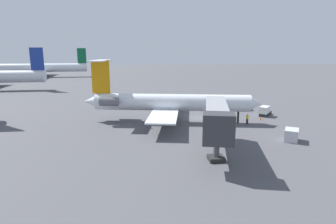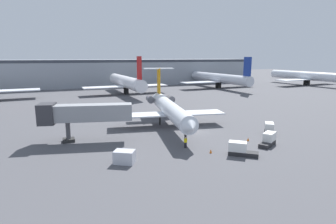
# 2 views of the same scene
# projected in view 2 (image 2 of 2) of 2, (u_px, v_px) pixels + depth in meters

# --- Properties ---
(ground_plane) EXTENTS (400.00, 400.00, 0.10)m
(ground_plane) POSITION_uv_depth(u_px,v_px,m) (193.00, 132.00, 50.69)
(ground_plane) COLOR #4C4C51
(regional_jet) EXTENTS (22.17, 31.11, 10.76)m
(regional_jet) POSITION_uv_depth(u_px,v_px,m) (169.00, 108.00, 54.55)
(regional_jet) COLOR silver
(regional_jet) RESTS_ON ground_plane
(jet_bridge) EXTENTS (14.56, 6.23, 6.22)m
(jet_bridge) POSITION_uv_depth(u_px,v_px,m) (80.00, 114.00, 44.36)
(jet_bridge) COLOR gray
(jet_bridge) RESTS_ON ground_plane
(ground_crew_marshaller) EXTENTS (0.42, 0.30, 1.69)m
(ground_crew_marshaller) POSITION_uv_depth(u_px,v_px,m) (186.00, 142.00, 41.66)
(ground_crew_marshaller) COLOR black
(ground_crew_marshaller) RESTS_ON ground_plane
(baggage_tug_lead) EXTENTS (4.16, 3.24, 1.90)m
(baggage_tug_lead) POSITION_uv_depth(u_px,v_px,m) (268.00, 140.00, 43.09)
(baggage_tug_lead) COLOR #262628
(baggage_tug_lead) RESTS_ON ground_plane
(baggage_tug_trailing) EXTENTS (3.97, 3.64, 1.90)m
(baggage_tug_trailing) POSITION_uv_depth(u_px,v_px,m) (240.00, 149.00, 38.53)
(baggage_tug_trailing) COLOR #262628
(baggage_tug_trailing) RESTS_ON ground_plane
(baggage_tug_spare) EXTENTS (3.58, 4.01, 1.90)m
(baggage_tug_spare) POSITION_uv_depth(u_px,v_px,m) (269.00, 129.00, 49.31)
(baggage_tug_spare) COLOR #262628
(baggage_tug_spare) RESTS_ON ground_plane
(cargo_container_uld) EXTENTS (3.10, 2.83, 1.67)m
(cargo_container_uld) POSITION_uv_depth(u_px,v_px,m) (124.00, 157.00, 35.69)
(cargo_container_uld) COLOR silver
(cargo_container_uld) RESTS_ON ground_plane
(traffic_cone_near) EXTENTS (0.36, 0.36, 0.55)m
(traffic_cone_near) POSITION_uv_depth(u_px,v_px,m) (211.00, 151.00, 39.54)
(traffic_cone_near) COLOR orange
(traffic_cone_near) RESTS_ON ground_plane
(traffic_cone_mid) EXTENTS (0.36, 0.36, 0.55)m
(traffic_cone_mid) POSITION_uv_depth(u_px,v_px,m) (248.00, 139.00, 45.22)
(traffic_cone_mid) COLOR orange
(traffic_cone_mid) RESTS_ON ground_plane
(terminal_building) EXTENTS (149.49, 18.88, 11.96)m
(terminal_building) POSITION_uv_depth(u_px,v_px,m) (105.00, 73.00, 131.44)
(terminal_building) COLOR #8C939E
(terminal_building) RESTS_ON ground_plane
(parked_airliner_centre) EXTENTS (30.33, 36.04, 13.46)m
(parked_airliner_centre) POSITION_uv_depth(u_px,v_px,m) (126.00, 82.00, 100.84)
(parked_airliner_centre) COLOR white
(parked_airliner_centre) RESTS_ON ground_plane
(parked_airliner_east_mid) EXTENTS (34.22, 40.62, 13.23)m
(parked_airliner_east_mid) POSITION_uv_depth(u_px,v_px,m) (219.00, 78.00, 120.44)
(parked_airliner_east_mid) COLOR silver
(parked_airliner_east_mid) RESTS_ON ground_plane
(parked_airliner_east_end) EXTENTS (34.97, 41.41, 13.32)m
(parked_airliner_east_end) POSITION_uv_depth(u_px,v_px,m) (308.00, 76.00, 132.71)
(parked_airliner_east_end) COLOR silver
(parked_airliner_east_end) RESTS_ON ground_plane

